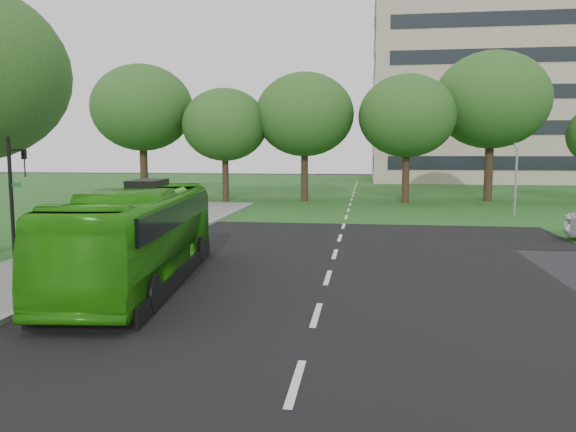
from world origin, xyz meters
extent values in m
plane|color=black|center=(0.00, 0.00, 0.00)|extent=(160.00, 160.00, 0.00)
cube|color=black|center=(0.00, 20.00, 0.01)|extent=(14.00, 120.00, 0.01)
cube|color=black|center=(0.00, 14.00, 0.01)|extent=(80.00, 12.00, 0.01)
cube|color=silver|center=(0.00, 15.00, 0.02)|extent=(0.15, 90.00, 0.01)
cube|color=#1E551C|center=(0.00, 45.00, 0.01)|extent=(120.00, 60.00, 0.01)
cube|color=tan|center=(22.00, 62.00, 12.50)|extent=(40.00, 20.00, 25.00)
cube|color=black|center=(22.00, 51.95, 12.50)|extent=(36.80, 0.10, 23.00)
cube|color=black|center=(1.95, 62.00, 12.50)|extent=(0.10, 18.40, 23.00)
cylinder|color=black|center=(-9.68, 27.39, 1.64)|extent=(0.49, 0.49, 3.29)
ellipsoid|color=#25561C|center=(-9.68, 27.39, 5.90)|extent=(6.52, 6.52, 5.55)
cylinder|color=black|center=(-3.62, 28.31, 1.83)|extent=(0.55, 0.55, 3.66)
ellipsoid|color=#25561C|center=(-3.62, 28.31, 6.67)|extent=(7.53, 7.53, 6.40)
cylinder|color=black|center=(4.06, 27.72, 1.80)|extent=(0.54, 0.54, 3.61)
ellipsoid|color=#25561C|center=(4.06, 27.72, 6.48)|extent=(7.17, 7.17, 6.09)
cylinder|color=black|center=(10.48, 29.98, 2.15)|extent=(0.65, 0.65, 4.29)
ellipsoid|color=#25561C|center=(10.48, 29.98, 7.74)|extent=(8.63, 8.63, 7.33)
cylinder|color=black|center=(-16.65, 28.27, 2.05)|extent=(0.62, 0.62, 4.10)
ellipsoid|color=#25561C|center=(-16.65, 28.27, 7.31)|extent=(8.03, 8.03, 6.83)
imported|color=#2A9310|center=(-5.50, 0.60, 1.42)|extent=(3.44, 10.36, 2.83)
cylinder|color=black|center=(-10.50, 2.00, 2.19)|extent=(0.12, 0.12, 4.39)
cylinder|color=black|center=(-10.19, 2.00, 3.95)|extent=(0.61, 0.07, 0.07)
imported|color=black|center=(-9.97, 2.00, 3.51)|extent=(0.16, 0.19, 0.88)
cube|color=#195926|center=(-10.37, 2.00, 2.81)|extent=(0.44, 0.04, 0.16)
cylinder|color=gray|center=(10.00, 20.00, 2.06)|extent=(0.12, 0.12, 4.13)
cube|color=gray|center=(10.00, 20.00, 4.23)|extent=(0.39, 0.35, 0.31)
camera|label=1|loc=(1.13, -15.06, 3.94)|focal=35.00mm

